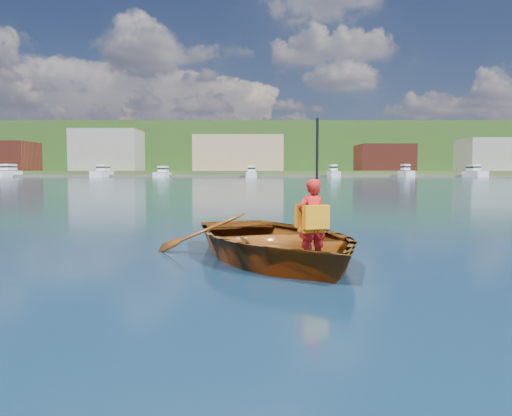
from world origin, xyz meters
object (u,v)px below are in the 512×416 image
rowboat (274,241)px  child_paddler (312,220)px  marina_yachts (223,173)px  dock (273,176)px

rowboat → child_paddler: 0.99m
child_paddler → marina_yachts: 144.44m
child_paddler → marina_yachts: (-10.70, 144.04, 0.71)m
rowboat → child_paddler: (0.46, -0.79, 0.38)m
rowboat → dock: 148.02m
marina_yachts → dock: bearing=17.2°
child_paddler → rowboat: bearing=120.4°
dock → marina_yachts: 15.88m
dock → marina_yachts: bearing=-162.8°
dock → marina_yachts: (-15.14, -4.68, 0.97)m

